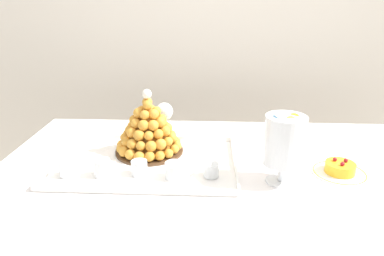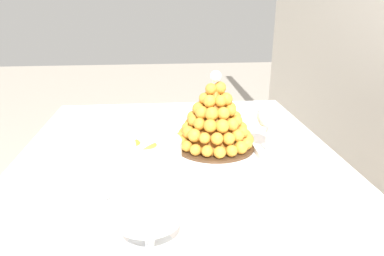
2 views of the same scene
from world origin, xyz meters
name	(u,v)px [view 1 (image 1 of 2)]	position (x,y,z in m)	size (l,w,h in m)	color
backdrop_wall	(218,6)	(0.00, 1.04, 1.25)	(4.80, 0.10, 2.50)	silver
buffet_table	(220,190)	(0.00, 0.00, 0.66)	(1.61, 0.99, 0.74)	brown
serving_tray	(146,162)	(-0.27, 0.03, 0.75)	(0.64, 0.43, 0.02)	white
croquembouche	(148,129)	(-0.27, 0.12, 0.84)	(0.26, 0.26, 0.25)	#4C331E
dessert_cup_left	(67,169)	(-0.51, -0.08, 0.77)	(0.05, 0.05, 0.05)	silver
dessert_cup_mid_left	(102,168)	(-0.39, -0.08, 0.78)	(0.05, 0.05, 0.06)	silver
dessert_cup_centre	(139,168)	(-0.27, -0.07, 0.77)	(0.05, 0.05, 0.05)	silver
dessert_cup_mid_right	(174,171)	(-0.15, -0.08, 0.78)	(0.06, 0.06, 0.05)	silver
dessert_cup_right	(211,170)	(-0.04, -0.07, 0.77)	(0.05, 0.05, 0.05)	silver
macaron_goblet	(284,141)	(0.19, -0.08, 0.89)	(0.13, 0.13, 0.24)	white
fruit_tart_plate	(340,170)	(0.40, -0.01, 0.76)	(0.18, 0.18, 0.05)	white
wine_glass	(164,113)	(-0.23, 0.28, 0.86)	(0.07, 0.07, 0.16)	silver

